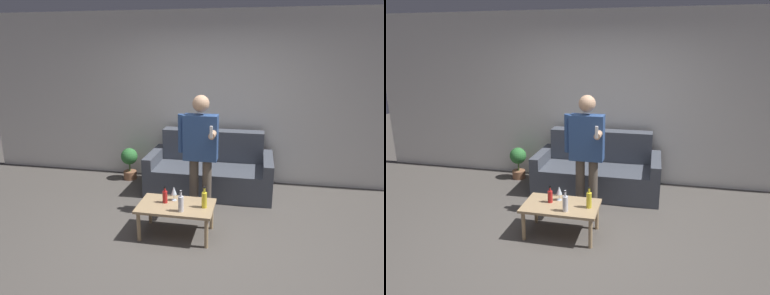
# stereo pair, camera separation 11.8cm
# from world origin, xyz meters

# --- Properties ---
(ground_plane) EXTENTS (16.00, 16.00, 0.00)m
(ground_plane) POSITION_xyz_m (0.00, 0.00, 0.00)
(ground_plane) COLOR #514C47
(wall_back) EXTENTS (8.00, 0.06, 2.70)m
(wall_back) POSITION_xyz_m (0.00, 2.27, 1.35)
(wall_back) COLOR silver
(wall_back) RESTS_ON ground_plane
(couch) EXTENTS (1.86, 0.89, 0.89)m
(couch) POSITION_xyz_m (0.04, 1.76, 0.31)
(couch) COLOR #474C56
(couch) RESTS_ON ground_plane
(coffee_table) EXTENTS (0.88, 0.53, 0.38)m
(coffee_table) POSITION_xyz_m (-0.16, 0.34, 0.34)
(coffee_table) COLOR tan
(coffee_table) RESTS_ON ground_plane
(bottle_orange) EXTENTS (0.06, 0.06, 0.25)m
(bottle_orange) POSITION_xyz_m (-0.07, 0.19, 0.48)
(bottle_orange) COLOR silver
(bottle_orange) RESTS_ON coffee_table
(bottle_green) EXTENTS (0.06, 0.06, 0.20)m
(bottle_green) POSITION_xyz_m (-0.30, 0.38, 0.46)
(bottle_green) COLOR #B21E1E
(bottle_green) RESTS_ON coffee_table
(bottle_dark) EXTENTS (0.06, 0.06, 0.25)m
(bottle_dark) POSITION_xyz_m (0.17, 0.34, 0.48)
(bottle_dark) COLOR yellow
(bottle_dark) RESTS_ON coffee_table
(wine_glass_near) EXTENTS (0.07, 0.07, 0.17)m
(wine_glass_near) POSITION_xyz_m (-0.22, 0.46, 0.50)
(wine_glass_near) COLOR silver
(wine_glass_near) RESTS_ON coffee_table
(person_standing_front) EXTENTS (0.50, 0.42, 1.58)m
(person_standing_front) POSITION_xyz_m (0.02, 0.90, 0.93)
(person_standing_front) COLOR brown
(person_standing_front) RESTS_ON ground_plane
(potted_plant) EXTENTS (0.28, 0.28, 0.53)m
(potted_plant) POSITION_xyz_m (-1.35, 1.96, 0.32)
(potted_plant) COLOR #936042
(potted_plant) RESTS_ON ground_plane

